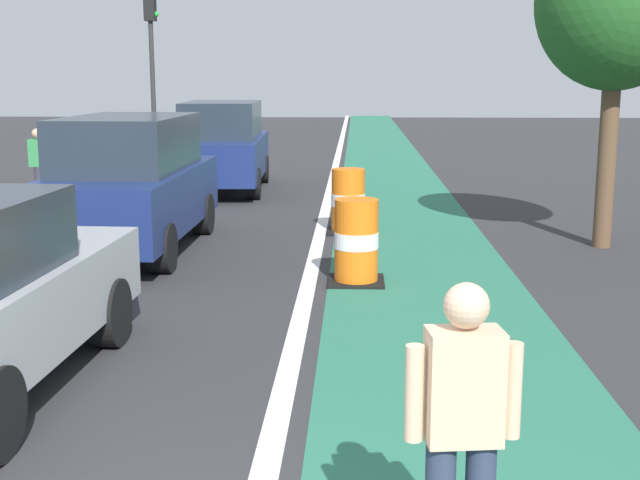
% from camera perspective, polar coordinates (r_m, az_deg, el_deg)
% --- Properties ---
extents(bike_lane_strip, '(2.50, 80.00, 0.01)m').
position_cam_1_polar(bike_lane_strip, '(15.97, 5.65, 1.56)').
color(bike_lane_strip, '#286B51').
rests_on(bike_lane_strip, ground).
extents(lane_divider_stripe, '(0.20, 80.00, 0.01)m').
position_cam_1_polar(lane_divider_stripe, '(15.96, 0.27, 1.61)').
color(lane_divider_stripe, silver).
rests_on(lane_divider_stripe, ground).
extents(skateboarder_on_lane, '(0.57, 0.82, 1.69)m').
position_cam_1_polar(skateboarder_on_lane, '(4.25, 9.58, -13.10)').
color(skateboarder_on_lane, black).
rests_on(skateboarder_on_lane, ground).
extents(parked_suv_second, '(1.97, 4.62, 2.04)m').
position_cam_1_polar(parked_suv_second, '(13.03, -12.76, 3.76)').
color(parked_suv_second, navy).
rests_on(parked_suv_second, ground).
extents(parked_suv_third, '(2.07, 4.68, 2.04)m').
position_cam_1_polar(parked_suv_third, '(19.63, -6.62, 6.35)').
color(parked_suv_third, navy).
rests_on(parked_suv_third, ground).
extents(traffic_barrel_front, '(0.73, 0.73, 1.09)m').
position_cam_1_polar(traffic_barrel_front, '(10.80, 2.47, -0.16)').
color(traffic_barrel_front, orange).
rests_on(traffic_barrel_front, ground).
extents(traffic_barrel_mid, '(0.73, 0.73, 1.09)m').
position_cam_1_polar(traffic_barrel_mid, '(14.26, 1.91, 2.61)').
color(traffic_barrel_mid, orange).
rests_on(traffic_barrel_mid, ground).
extents(traffic_light_corner, '(0.41, 0.32, 5.10)m').
position_cam_1_polar(traffic_light_corner, '(26.11, -11.32, 12.79)').
color(traffic_light_corner, '#2D2D2D').
rests_on(traffic_light_corner, ground).
extents(pedestrian_crossing, '(0.34, 0.20, 1.61)m').
position_cam_1_polar(pedestrian_crossing, '(17.61, -18.48, 4.75)').
color(pedestrian_crossing, '#33333D').
rests_on(pedestrian_crossing, ground).
extents(street_tree_sidewalk, '(2.40, 2.40, 5.00)m').
position_cam_1_polar(street_tree_sidewalk, '(13.67, 19.46, 14.81)').
color(street_tree_sidewalk, brown).
rests_on(street_tree_sidewalk, ground).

